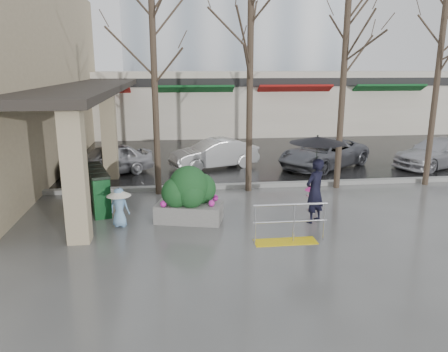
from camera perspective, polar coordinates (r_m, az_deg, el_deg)
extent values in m
plane|color=#51514F|center=(12.21, 0.62, -6.74)|extent=(120.00, 120.00, 0.00)
cube|color=black|center=(33.62, -4.42, 6.71)|extent=(120.00, 36.00, 0.01)
cube|color=gray|center=(15.96, -1.30, -1.39)|extent=(120.00, 0.30, 0.15)
cube|color=#2D2823|center=(19.59, -17.01, 11.44)|extent=(2.80, 18.00, 0.25)
cube|color=tan|center=(11.36, -18.89, 0.13)|extent=(0.55, 0.55, 3.50)
cube|color=tan|center=(17.65, -14.75, 5.22)|extent=(0.55, 0.55, 3.50)
cube|color=beige|center=(29.61, -0.19, 9.62)|extent=(34.00, 6.00, 4.00)
cube|color=maroon|center=(26.82, -16.92, 10.37)|extent=(4.50, 1.68, 0.87)
cube|color=#0F4C1E|center=(26.49, -3.80, 10.89)|extent=(4.50, 1.68, 0.87)
cube|color=maroon|center=(27.49, 9.01, 10.87)|extent=(4.50, 1.68, 0.87)
cube|color=#0F4C1E|center=(29.70, 20.40, 10.41)|extent=(4.50, 1.68, 0.87)
cube|color=black|center=(26.65, 0.57, 12.13)|extent=(34.00, 0.35, 0.50)
cube|color=yellow|center=(11.35, 8.03, -8.49)|extent=(1.60, 0.50, 0.02)
cylinder|color=silver|center=(11.00, 4.06, -6.39)|extent=(0.05, 0.05, 1.00)
cylinder|color=silver|center=(11.23, 9.10, -6.11)|extent=(0.05, 0.05, 1.00)
cylinder|color=silver|center=(11.47, 12.97, -5.86)|extent=(0.05, 0.05, 1.00)
cylinder|color=silver|center=(11.04, 8.70, -3.70)|extent=(1.90, 0.06, 0.06)
cylinder|color=silver|center=(11.18, 8.62, -5.90)|extent=(1.90, 0.04, 0.04)
cylinder|color=#382B21|center=(14.94, -8.99, 10.33)|extent=(0.22, 0.22, 6.80)
cylinder|color=#382B21|center=(15.17, 3.38, 10.92)|extent=(0.22, 0.22, 7.00)
cylinder|color=#382B21|center=(16.11, 15.17, 9.76)|extent=(0.22, 0.22, 6.50)
cylinder|color=#382B21|center=(17.70, 25.98, 10.33)|extent=(0.22, 0.22, 7.20)
imported|color=black|center=(12.63, 11.78, -1.89)|extent=(0.81, 0.75, 1.86)
cylinder|color=black|center=(12.40, 12.00, 2.38)|extent=(0.02, 0.02, 1.18)
cone|color=black|center=(12.31, 12.12, 4.65)|extent=(1.55, 1.55, 0.18)
sphere|color=black|center=(12.29, 12.15, 5.16)|extent=(0.05, 0.05, 0.05)
imported|color=pink|center=(13.80, 11.41, -2.55)|extent=(0.53, 0.46, 0.91)
cylinder|color=black|center=(13.75, 11.45, -1.89)|extent=(0.02, 0.02, 0.39)
cone|color=#FB27A0|center=(13.72, 11.47, -1.46)|extent=(0.48, 0.48, 0.18)
sphere|color=black|center=(13.69, 11.49, -1.02)|extent=(0.05, 0.05, 0.05)
imported|color=#76A5D3|center=(12.46, -13.50, -4.01)|extent=(0.62, 0.51, 1.11)
cylinder|color=black|center=(12.39, -13.57, -2.87)|extent=(0.02, 0.02, 0.52)
cone|color=silver|center=(12.34, -13.61, -2.13)|extent=(0.68, 0.68, 0.18)
sphere|color=black|center=(12.31, -13.64, -1.63)|extent=(0.05, 0.05, 0.05)
cube|color=gray|center=(12.67, -4.58, -4.75)|extent=(2.05, 1.38, 0.52)
ellipsoid|color=#16451E|center=(12.44, -4.65, -1.38)|extent=(1.14, 1.03, 1.20)
sphere|color=#16451E|center=(12.37, -6.30, -2.19)|extent=(0.82, 0.82, 0.82)
sphere|color=#16451E|center=(12.64, -3.02, -1.68)|extent=(0.87, 0.87, 0.87)
cube|color=#0E3E1A|center=(13.33, -15.71, -2.78)|extent=(0.60, 0.60, 1.18)
cube|color=black|center=(13.16, -15.89, -0.09)|extent=(0.64, 0.64, 0.09)
cube|color=black|center=(13.89, -16.03, -2.12)|extent=(0.60, 0.60, 1.18)
cube|color=black|center=(13.73, -16.22, 0.47)|extent=(0.64, 0.64, 0.09)
cube|color=#0C3611|center=(14.46, -16.34, -1.50)|extent=(0.60, 0.60, 1.18)
cube|color=black|center=(14.31, -16.51, 0.99)|extent=(0.64, 0.64, 0.09)
cube|color=black|center=(15.03, -16.61, -0.94)|extent=(0.60, 0.60, 1.18)
cube|color=black|center=(14.88, -16.79, 1.46)|extent=(0.64, 0.64, 0.09)
imported|color=#ABABB0|center=(18.48, -15.04, 2.06)|extent=(3.98, 2.94, 1.26)
imported|color=silver|center=(19.12, -1.27, 2.94)|extent=(4.05, 2.48, 1.26)
imported|color=slate|center=(19.68, 12.87, 2.91)|extent=(4.92, 4.30, 1.26)
imported|color=#B0B0B5|center=(21.52, 26.08, 2.76)|extent=(4.69, 3.19, 1.26)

